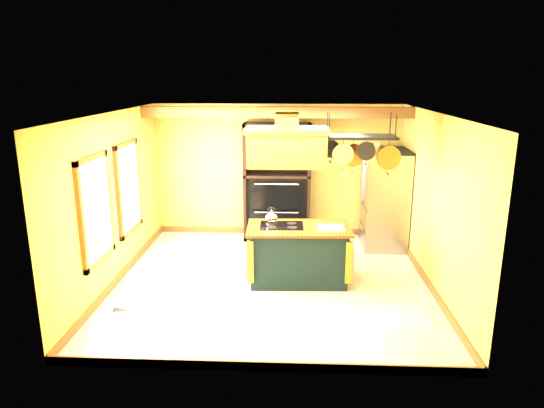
# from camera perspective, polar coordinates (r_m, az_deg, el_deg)

# --- Properties ---
(floor) EXTENTS (5.00, 5.00, 0.00)m
(floor) POSITION_cam_1_polar(r_m,az_deg,el_deg) (7.99, 0.00, -9.06)
(floor) COLOR beige
(floor) RESTS_ON ground
(ceiling) EXTENTS (5.00, 5.00, 0.00)m
(ceiling) POSITION_cam_1_polar(r_m,az_deg,el_deg) (7.32, 0.00, 10.64)
(ceiling) COLOR white
(ceiling) RESTS_ON wall_back
(wall_back) EXTENTS (5.00, 0.02, 2.70)m
(wall_back) POSITION_cam_1_polar(r_m,az_deg,el_deg) (9.98, 0.67, 3.95)
(wall_back) COLOR gold
(wall_back) RESTS_ON floor
(wall_front) EXTENTS (5.00, 0.02, 2.70)m
(wall_front) POSITION_cam_1_polar(r_m,az_deg,el_deg) (5.16, -1.29, -6.59)
(wall_front) COLOR gold
(wall_front) RESTS_ON floor
(wall_left) EXTENTS (0.02, 5.00, 2.70)m
(wall_left) POSITION_cam_1_polar(r_m,az_deg,el_deg) (8.05, -18.07, 0.55)
(wall_left) COLOR gold
(wall_left) RESTS_ON floor
(wall_right) EXTENTS (0.02, 5.00, 2.70)m
(wall_right) POSITION_cam_1_polar(r_m,az_deg,el_deg) (7.84, 18.58, 0.13)
(wall_right) COLOR gold
(wall_right) RESTS_ON floor
(ceiling_beam) EXTENTS (5.00, 0.15, 0.20)m
(ceiling_beam) POSITION_cam_1_polar(r_m,az_deg,el_deg) (9.02, 0.51, 10.74)
(ceiling_beam) COLOR brown
(ceiling_beam) RESTS_ON ceiling
(window_near) EXTENTS (0.06, 1.06, 1.56)m
(window_near) POSITION_cam_1_polar(r_m,az_deg,el_deg) (7.31, -20.00, -0.63)
(window_near) COLOR brown
(window_near) RESTS_ON wall_left
(window_far) EXTENTS (0.06, 1.06, 1.56)m
(window_far) POSITION_cam_1_polar(r_m,az_deg,el_deg) (8.58, -16.50, 1.86)
(window_far) COLOR brown
(window_far) RESTS_ON wall_left
(kitchen_island) EXTENTS (1.66, 0.96, 1.11)m
(kitchen_island) POSITION_cam_1_polar(r_m,az_deg,el_deg) (7.84, 3.11, -5.83)
(kitchen_island) COLOR black
(kitchen_island) RESTS_ON floor
(range_hood) EXTENTS (1.26, 0.71, 0.80)m
(range_hood) POSITION_cam_1_polar(r_m,az_deg,el_deg) (7.41, 1.76, 6.98)
(range_hood) COLOR #C57E31
(range_hood) RESTS_ON ceiling
(pot_rack) EXTENTS (1.17, 0.53, 0.83)m
(pot_rack) POSITION_cam_1_polar(r_m,az_deg,el_deg) (7.48, 10.39, 6.84)
(pot_rack) COLOR black
(pot_rack) RESTS_ON ceiling
(refrigerator) EXTENTS (0.81, 0.95, 1.86)m
(refrigerator) POSITION_cam_1_polar(r_m,az_deg,el_deg) (9.54, 13.09, 0.32)
(refrigerator) COLOR gray
(refrigerator) RESTS_ON floor
(hutch) EXTENTS (1.33, 0.60, 2.34)m
(hutch) POSITION_cam_1_polar(r_m,az_deg,el_deg) (9.83, 0.61, 1.10)
(hutch) COLOR black
(hutch) RESTS_ON floor
(floor_register) EXTENTS (0.30, 0.17, 0.01)m
(floor_register) POSITION_cam_1_polar(r_m,az_deg,el_deg) (7.41, -17.13, -11.73)
(floor_register) COLOR black
(floor_register) RESTS_ON floor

